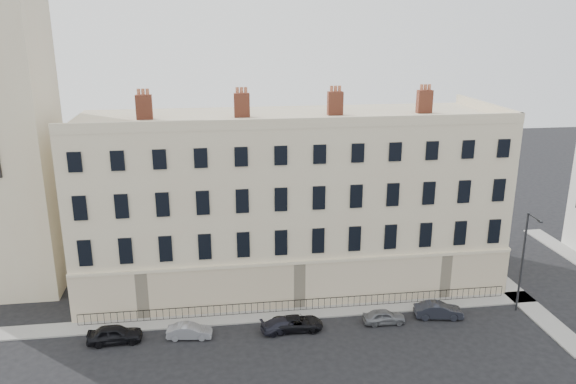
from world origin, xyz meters
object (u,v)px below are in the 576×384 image
object	(u,v)px
car_a	(115,334)
car_c	(284,325)
car_e	(384,317)
car_f	(438,310)
car_d	(298,323)
streetlamp	(524,258)
car_b	(189,331)

from	to	relation	value
car_a	car_c	distance (m)	12.59
car_e	car_f	bearing A→B (deg)	-86.36
car_d	streetlamp	xyz separation A→B (m)	(18.26, 0.35, 4.13)
car_a	car_b	bearing A→B (deg)	-93.86
car_f	streetlamp	world-z (taller)	streetlamp
car_b	car_f	bearing A→B (deg)	-83.12
car_a	car_d	size ratio (longest dim) A/B	1.01
car_d	car_f	distance (m)	11.43
car_b	car_c	world-z (taller)	car_b
car_a	streetlamp	world-z (taller)	streetlamp
car_c	streetlamp	world-z (taller)	streetlamp
car_a	car_f	world-z (taller)	car_a
car_b	streetlamp	distance (m)	26.78
car_c	streetlamp	bearing A→B (deg)	-98.58
car_b	streetlamp	size ratio (longest dim) A/B	0.40
car_b	streetlamp	xyz separation A→B (m)	(26.45, 0.39, 4.13)
car_a	streetlamp	xyz separation A→B (m)	(31.88, 0.24, 4.01)
car_a	car_c	size ratio (longest dim) A/B	1.08
car_c	car_e	size ratio (longest dim) A/B	1.10
car_e	car_f	xyz separation A→B (m)	(4.56, 0.23, 0.06)
car_b	car_c	xyz separation A→B (m)	(7.16, -0.06, -0.02)
car_c	car_d	bearing A→B (deg)	-94.59
car_c	car_f	bearing A→B (deg)	-98.47
car_b	car_d	distance (m)	8.20
car_d	car_f	world-z (taller)	car_f
car_d	car_e	distance (m)	6.86
car_b	car_c	bearing A→B (deg)	-84.31
car_b	car_e	world-z (taller)	car_e
car_d	car_f	size ratio (longest dim) A/B	1.03
car_a	car_b	xyz separation A→B (m)	(5.42, -0.15, -0.12)
car_a	car_e	distance (m)	20.48
car_c	car_f	size ratio (longest dim) A/B	0.96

